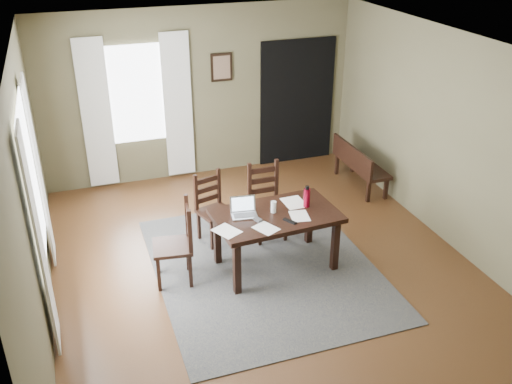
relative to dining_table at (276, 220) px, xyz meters
name	(u,v)px	position (x,y,z in m)	size (l,w,h in m)	color
ground	(264,267)	(-0.14, 0.02, -0.66)	(5.00, 6.00, 0.01)	#492C16
room_shell	(265,130)	(-0.14, 0.02, 1.15)	(5.02, 6.02, 2.71)	brown
rug	(264,267)	(-0.14, 0.02, -0.65)	(2.60, 3.20, 0.01)	#3C3C3C
dining_table	(276,220)	(0.00, 0.00, 0.00)	(1.51, 0.96, 0.73)	black
chair_end	(177,244)	(-1.19, 0.10, -0.15)	(0.51, 0.51, 1.02)	black
chair_back_left	(213,209)	(-0.55, 0.86, -0.19)	(0.51, 0.51, 0.93)	black
chair_back_right	(267,202)	(0.15, 0.75, -0.15)	(0.45, 0.45, 1.01)	black
bench	(358,162)	(2.01, 1.68, -0.24)	(0.40, 1.23, 0.70)	black
laptop	(244,210)	(-0.37, 0.11, 0.14)	(0.33, 0.28, 0.21)	#B7B7BC
computer_mouse	(258,220)	(-0.26, -0.10, 0.11)	(0.06, 0.10, 0.03)	#3F3F42
tv_remote	(290,221)	(0.08, -0.24, 0.10)	(0.05, 0.18, 0.02)	black
drinking_glass	(274,207)	(-0.02, 0.04, 0.16)	(0.06, 0.06, 0.14)	silver
water_bottle	(307,197)	(0.41, 0.05, 0.22)	(0.09, 0.09, 0.27)	maroon
paper_a	(227,231)	(-0.67, -0.20, 0.09)	(0.23, 0.30, 0.00)	white
paper_b	(299,216)	(0.24, -0.15, 0.09)	(0.21, 0.28, 0.00)	white
paper_d	(294,203)	(0.31, 0.18, 0.09)	(0.25, 0.33, 0.00)	white
paper_e	(266,228)	(-0.23, -0.29, 0.09)	(0.21, 0.27, 0.00)	white
window_left	(32,184)	(-2.61, 0.22, 0.80)	(0.01, 1.30, 1.70)	white
window_back	(136,94)	(-1.14, 2.99, 0.80)	(1.00, 0.01, 1.50)	white
curtain_left_near	(40,244)	(-2.58, -0.60, 0.55)	(0.03, 0.48, 2.30)	silver
curtain_left_far	(39,174)	(-2.58, 1.04, 0.55)	(0.03, 0.48, 2.30)	silver
curtain_back_left	(96,115)	(-1.76, 2.96, 0.55)	(0.44, 0.03, 2.30)	silver
curtain_back_right	(178,106)	(-0.52, 2.96, 0.55)	(0.44, 0.03, 2.30)	silver
framed_picture	(222,67)	(0.21, 2.98, 1.10)	(0.34, 0.03, 0.44)	black
doorway_back	(297,102)	(1.51, 2.99, 0.40)	(1.30, 0.03, 2.10)	black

